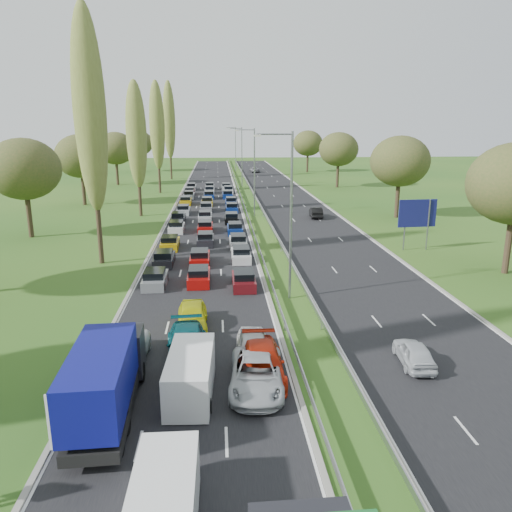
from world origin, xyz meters
name	(u,v)px	position (x,y,z in m)	size (l,w,h in m)	color
ground	(253,213)	(4.50, 80.00, 0.00)	(260.00, 260.00, 0.00)	#245119
near_carriageway	(207,211)	(-2.25, 82.50, 0.00)	(10.50, 215.00, 0.04)	black
far_carriageway	(297,210)	(11.25, 82.50, 0.00)	(10.50, 215.00, 0.04)	black
central_reservation	(252,207)	(4.50, 82.50, 0.55)	(2.36, 215.00, 0.32)	gray
lamp_columns	(254,173)	(4.50, 78.00, 6.00)	(0.18, 140.18, 12.00)	gray
poplar_row	(121,125)	(-11.50, 68.17, 12.39)	(2.80, 127.80, 22.44)	#2D2116
woodland_left	(12,172)	(-22.00, 62.63, 7.68)	(8.00, 166.00, 11.10)	#2D2116
woodland_right	(425,166)	(24.00, 66.67, 7.68)	(8.00, 153.00, 11.10)	#2D2116
traffic_queue_fill	(207,214)	(-2.23, 77.53, 0.44)	(9.09, 66.67, 0.80)	slate
near_car_2	(121,354)	(-5.91, 32.87, 0.78)	(2.53, 5.49, 1.53)	silver
near_car_7	(187,345)	(-2.47, 33.63, 0.80)	(2.19, 5.39, 1.56)	#054B55
near_car_8	(192,316)	(-2.39, 37.76, 0.82)	(1.89, 4.69, 1.60)	#C3C80D
near_car_10	(256,374)	(1.04, 30.11, 0.78)	(2.53, 5.48, 1.52)	#A7ACB0
near_car_11	(262,363)	(1.41, 31.26, 0.79)	(2.16, 5.32, 1.54)	#B0200A
near_car_12	(253,348)	(1.09, 33.07, 0.78)	(1.79, 4.45, 1.52)	silver
far_car_0	(414,353)	(9.59, 31.99, 0.67)	(1.53, 3.81, 1.30)	#B6BBC1
far_car_1	(316,212)	(12.84, 75.67, 0.75)	(1.54, 4.41, 1.45)	black
far_car_2	(255,170)	(9.54, 145.20, 0.70)	(2.25, 4.89, 1.36)	slate
blue_lorry	(106,378)	(-5.62, 28.28, 1.82)	(2.28, 8.22, 3.47)	black
white_van_front	(165,502)	(-2.49, 21.61, 1.04)	(1.97, 5.02, 2.02)	silver
white_van_rear	(191,372)	(-2.10, 29.98, 1.06)	(2.02, 5.14, 2.07)	white
direction_sign	(417,216)	(19.40, 56.64, 3.57)	(4.00, 0.41, 5.20)	gray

